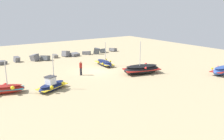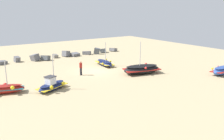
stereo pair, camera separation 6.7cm
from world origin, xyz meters
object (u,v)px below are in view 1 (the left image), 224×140
fishing_boat_1 (142,69)px  fishing_boat_4 (223,70)px  person_walking (81,67)px  fishing_boat_3 (52,85)px  fishing_boat_0 (4,89)px  fishing_boat_2 (104,63)px

fishing_boat_1 → fishing_boat_4: (7.64, -5.63, -0.04)m
fishing_boat_1 → person_walking: fishing_boat_1 is taller
fishing_boat_4 → fishing_boat_1: bearing=-41.3°
fishing_boat_1 → fishing_boat_3: (-10.94, 0.35, -0.10)m
fishing_boat_0 → fishing_boat_4: 23.77m
fishing_boat_2 → fishing_boat_3: bearing=125.6°
fishing_boat_1 → fishing_boat_2: 6.16m
fishing_boat_1 → person_walking: bearing=165.1°
fishing_boat_1 → fishing_boat_4: 9.49m
fishing_boat_3 → person_walking: 5.64m
fishing_boat_0 → fishing_boat_3: fishing_boat_3 is taller
fishing_boat_0 → fishing_boat_1: 15.03m
fishing_boat_2 → fishing_boat_3: (-9.52, -5.64, 0.08)m
person_walking → fishing_boat_0: bearing=89.3°
fishing_boat_0 → fishing_boat_2: (13.48, 4.09, -0.06)m
fishing_boat_2 → fishing_boat_3: size_ratio=1.06×
fishing_boat_1 → fishing_boat_4: bearing=-22.3°
fishing_boat_1 → fishing_boat_2: fishing_boat_1 is taller
fishing_boat_1 → person_walking: size_ratio=2.86×
fishing_boat_1 → fishing_boat_3: 10.95m
fishing_boat_1 → person_walking: (-6.28, 3.48, 0.42)m
person_walking → fishing_boat_3: bearing=112.8°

